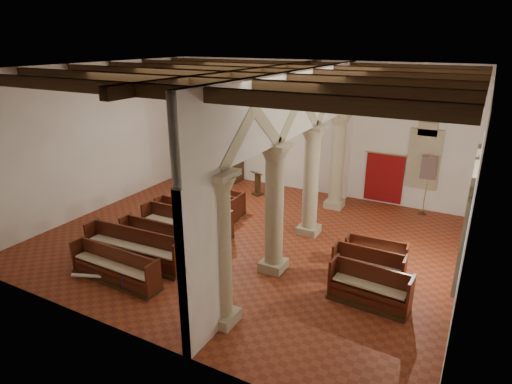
% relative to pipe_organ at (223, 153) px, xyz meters
% --- Properties ---
extents(floor, '(14.00, 14.00, 0.00)m').
position_rel_pipe_organ_xyz_m(floor, '(4.50, -5.50, -1.37)').
color(floor, brown).
rests_on(floor, ground).
extents(ceiling, '(14.00, 14.00, 0.00)m').
position_rel_pipe_organ_xyz_m(ceiling, '(4.50, -5.50, 4.63)').
color(ceiling, '#331D11').
rests_on(ceiling, wall_back).
extents(wall_back, '(14.00, 0.02, 6.00)m').
position_rel_pipe_organ_xyz_m(wall_back, '(4.50, 0.50, 1.63)').
color(wall_back, white).
rests_on(wall_back, floor).
extents(wall_front, '(14.00, 0.02, 6.00)m').
position_rel_pipe_organ_xyz_m(wall_front, '(4.50, -11.50, 1.63)').
color(wall_front, white).
rests_on(wall_front, floor).
extents(wall_left, '(0.02, 12.00, 6.00)m').
position_rel_pipe_organ_xyz_m(wall_left, '(-2.50, -5.50, 1.63)').
color(wall_left, white).
rests_on(wall_left, floor).
extents(wall_right, '(0.02, 12.00, 6.00)m').
position_rel_pipe_organ_xyz_m(wall_right, '(11.50, -5.50, 1.63)').
color(wall_right, white).
rests_on(wall_right, floor).
extents(ceiling_beams, '(13.80, 11.80, 0.30)m').
position_rel_pipe_organ_xyz_m(ceiling_beams, '(4.50, -5.50, 4.45)').
color(ceiling_beams, '#3B2712').
rests_on(ceiling_beams, wall_back).
extents(arcade, '(0.90, 11.90, 6.00)m').
position_rel_pipe_organ_xyz_m(arcade, '(6.30, -5.50, 2.19)').
color(arcade, tan).
rests_on(arcade, floor).
extents(window_right_a, '(0.03, 1.00, 2.20)m').
position_rel_pipe_organ_xyz_m(window_right_a, '(11.48, -7.00, 0.83)').
color(window_right_a, '#377D5D').
rests_on(window_right_a, wall_right).
extents(window_right_b, '(0.03, 1.00, 2.20)m').
position_rel_pipe_organ_xyz_m(window_right_b, '(11.48, -3.00, 0.83)').
color(window_right_b, '#377D5D').
rests_on(window_right_b, wall_right).
extents(window_back, '(1.00, 0.03, 2.20)m').
position_rel_pipe_organ_xyz_m(window_back, '(9.50, 0.48, 0.83)').
color(window_back, '#377D5D').
rests_on(window_back, wall_back).
extents(pipe_organ, '(2.10, 0.85, 4.40)m').
position_rel_pipe_organ_xyz_m(pipe_organ, '(0.00, 0.00, 0.00)').
color(pipe_organ, '#3B2712').
rests_on(pipe_organ, floor).
extents(lectern, '(0.57, 0.61, 1.15)m').
position_rel_pipe_organ_xyz_m(lectern, '(2.66, -1.22, -0.89)').
color(lectern, '#3B2113').
rests_on(lectern, floor).
extents(dossal_curtain, '(1.80, 0.07, 2.17)m').
position_rel_pipe_organ_xyz_m(dossal_curtain, '(8.00, 0.42, -0.21)').
color(dossal_curtain, maroon).
rests_on(dossal_curtain, floor).
extents(processional_banner, '(0.61, 0.77, 2.64)m').
position_rel_pipe_organ_xyz_m(processional_banner, '(9.77, -0.01, -0.54)').
color(processional_banner, '#3B2712').
rests_on(processional_banner, floor).
extents(hymnal_box_a, '(0.40, 0.34, 0.36)m').
position_rel_pipe_organ_xyz_m(hymnal_box_a, '(3.11, -9.97, -1.09)').
color(hymnal_box_a, navy).
rests_on(hymnal_box_a, floor).
extents(hymnal_box_b, '(0.37, 0.32, 0.33)m').
position_rel_pipe_organ_xyz_m(hymnal_box_b, '(2.76, -8.32, -1.11)').
color(hymnal_box_b, navy).
rests_on(hymnal_box_b, floor).
extents(hymnal_box_c, '(0.33, 0.28, 0.30)m').
position_rel_pipe_organ_xyz_m(hymnal_box_c, '(2.86, -5.93, -1.12)').
color(hymnal_box_c, navy).
rests_on(hymnal_box_c, floor).
extents(tube_heater_a, '(1.03, 0.51, 0.11)m').
position_rel_pipe_organ_xyz_m(tube_heater_a, '(1.70, -10.23, -1.21)').
color(tube_heater_a, white).
rests_on(tube_heater_a, floor).
extents(tube_heater_b, '(0.86, 0.23, 0.09)m').
position_rel_pipe_organ_xyz_m(tube_heater_b, '(2.71, -8.39, -1.21)').
color(tube_heater_b, white).
rests_on(tube_heater_b, floor).
extents(nave_pew_0, '(3.13, 0.75, 1.03)m').
position_rel_pipe_organ_xyz_m(nave_pew_0, '(2.44, -9.87, -1.03)').
color(nave_pew_0, '#3B2712').
rests_on(nave_pew_0, floor).
extents(nave_pew_1, '(3.62, 0.96, 1.15)m').
position_rel_pipe_organ_xyz_m(nave_pew_1, '(2.19, -8.77, -0.99)').
color(nave_pew_1, '#3B2712').
rests_on(nave_pew_1, floor).
extents(nave_pew_2, '(2.51, 0.70, 0.99)m').
position_rel_pipe_organ_xyz_m(nave_pew_2, '(2.02, -7.71, -1.04)').
color(nave_pew_2, '#3B2712').
rests_on(nave_pew_2, floor).
extents(nave_pew_3, '(3.24, 0.80, 1.14)m').
position_rel_pipe_organ_xyz_m(nave_pew_3, '(2.44, -6.61, -0.99)').
color(nave_pew_3, '#3B2712').
rests_on(nave_pew_3, floor).
extents(nave_pew_4, '(3.38, 0.92, 1.07)m').
position_rel_pipe_organ_xyz_m(nave_pew_4, '(2.34, -5.84, -1.02)').
color(nave_pew_4, '#3B2712').
rests_on(nave_pew_4, floor).
extents(nave_pew_5, '(3.02, 0.78, 1.01)m').
position_rel_pipe_organ_xyz_m(nave_pew_5, '(1.88, -4.43, -1.04)').
color(nave_pew_5, '#3B2712').
rests_on(nave_pew_5, floor).
extents(nave_pew_6, '(2.88, 0.65, 0.97)m').
position_rel_pipe_organ_xyz_m(nave_pew_6, '(1.86, -3.74, -1.05)').
color(nave_pew_6, '#3B2712').
rests_on(nave_pew_6, floor).
extents(aisle_pew_0, '(2.23, 0.88, 1.11)m').
position_rel_pipe_organ_xyz_m(aisle_pew_0, '(9.42, -7.45, -1.00)').
color(aisle_pew_0, '#3B2712').
rests_on(aisle_pew_0, floor).
extents(aisle_pew_1, '(2.10, 0.72, 1.05)m').
position_rel_pipe_organ_xyz_m(aisle_pew_1, '(9.09, -6.35, -1.02)').
color(aisle_pew_1, '#3B2712').
rests_on(aisle_pew_1, floor).
extents(aisle_pew_2, '(1.94, 0.74, 0.95)m').
position_rel_pipe_organ_xyz_m(aisle_pew_2, '(9.09, -5.36, -1.05)').
color(aisle_pew_2, '#3B2712').
rests_on(aisle_pew_2, floor).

